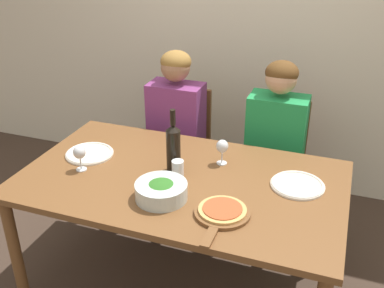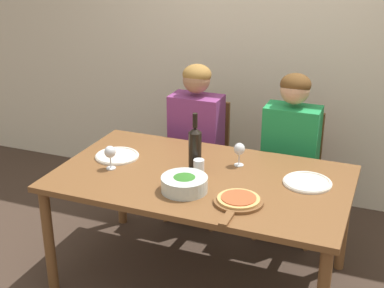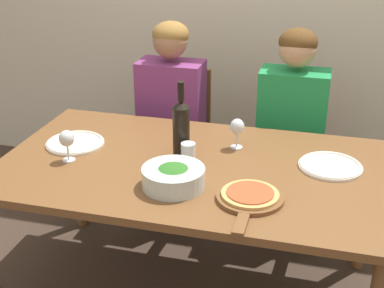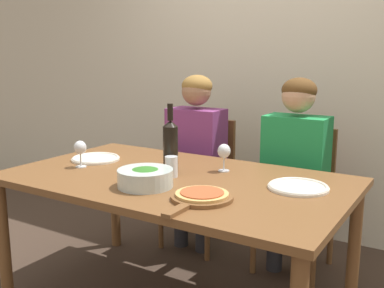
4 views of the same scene
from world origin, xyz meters
name	(u,v)px [view 2 (image 2 of 4)]	position (x,y,z in m)	size (l,w,h in m)	color
ground_plane	(201,278)	(0.00, 0.00, 0.00)	(40.00, 40.00, 0.00)	#3D2D23
back_wall	(265,35)	(0.00, 1.40, 1.35)	(10.00, 0.06, 2.70)	beige
dining_table	(201,187)	(0.00, 0.00, 0.66)	(1.77, 1.03, 0.74)	brown
chair_left	(201,155)	(-0.33, 0.85, 0.49)	(0.42, 0.42, 0.90)	brown
chair_right	(291,169)	(0.39, 0.85, 0.49)	(0.42, 0.42, 0.90)	brown
person_woman	(195,129)	(-0.33, 0.74, 0.74)	(0.47, 0.51, 1.22)	#28282D
person_man	(291,142)	(0.39, 0.74, 0.74)	(0.47, 0.51, 1.22)	#28282D
wine_bottle	(195,148)	(-0.07, 0.06, 0.89)	(0.08, 0.08, 0.37)	black
broccoli_bowl	(184,184)	(-0.02, -0.22, 0.78)	(0.27, 0.27, 0.09)	silver
dinner_plate_left	(117,156)	(-0.61, 0.06, 0.75)	(0.29, 0.29, 0.02)	silver
dinner_plate_right	(307,182)	(0.61, 0.13, 0.75)	(0.29, 0.29, 0.02)	silver
pizza_on_board	(238,201)	(0.31, -0.26, 0.75)	(0.27, 0.41, 0.04)	brown
wine_glass_left	(110,153)	(-0.56, -0.11, 0.84)	(0.07, 0.07, 0.15)	silver
wine_glass_right	(239,150)	(0.16, 0.23, 0.84)	(0.07, 0.07, 0.15)	silver
water_tumbler	(199,168)	(-0.01, -0.01, 0.79)	(0.07, 0.07, 0.11)	silver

